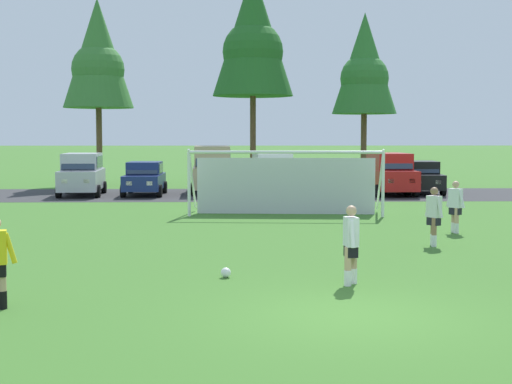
{
  "coord_description": "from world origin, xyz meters",
  "views": [
    {
      "loc": [
        -1.95,
        -12.11,
        3.06
      ],
      "look_at": [
        -1.44,
        7.31,
        1.55
      ],
      "focal_mm": 50.92,
      "sensor_mm": 36.0,
      "label": 1
    }
  ],
  "objects_px": {
    "soccer_ball": "(226,273)",
    "parked_car_slot_center_right": "(313,178)",
    "player_striker_near": "(351,245)",
    "parked_car_slot_left": "(145,178)",
    "parked_car_slot_far_right": "(421,177)",
    "soccer_goal": "(286,181)",
    "parked_car_slot_center_left": "(212,168)",
    "parked_car_slot_right": "(390,173)",
    "parked_car_slot_far_left": "(82,174)",
    "player_winger_left": "(434,216)",
    "parked_car_slot_center": "(272,174)",
    "player_midfield_center": "(455,207)"
  },
  "relations": [
    {
      "from": "soccer_ball",
      "to": "parked_car_slot_center_right",
      "type": "height_order",
      "value": "parked_car_slot_center_right"
    },
    {
      "from": "player_midfield_center",
      "to": "parked_car_slot_right",
      "type": "height_order",
      "value": "parked_car_slot_right"
    },
    {
      "from": "soccer_goal",
      "to": "parked_car_slot_center",
      "type": "xyz_separation_m",
      "value": [
        -0.08,
        9.0,
        -0.18
      ]
    },
    {
      "from": "soccer_ball",
      "to": "parked_car_slot_right",
      "type": "relative_size",
      "value": 0.05
    },
    {
      "from": "parked_car_slot_far_right",
      "to": "soccer_goal",
      "type": "bearing_deg",
      "value": -128.15
    },
    {
      "from": "parked_car_slot_center_right",
      "to": "parked_car_slot_far_right",
      "type": "distance_m",
      "value": 5.78
    },
    {
      "from": "player_striker_near",
      "to": "parked_car_slot_right",
      "type": "xyz_separation_m",
      "value": [
        5.58,
        22.61,
        0.29
      ]
    },
    {
      "from": "soccer_ball",
      "to": "player_midfield_center",
      "type": "height_order",
      "value": "player_midfield_center"
    },
    {
      "from": "soccer_goal",
      "to": "parked_car_slot_left",
      "type": "distance_m",
      "value": 11.46
    },
    {
      "from": "parked_car_slot_center",
      "to": "parked_car_slot_right",
      "type": "xyz_separation_m",
      "value": [
        6.11,
        0.25,
        0.0
      ]
    },
    {
      "from": "player_midfield_center",
      "to": "parked_car_slot_center_left",
      "type": "distance_m",
      "value": 18.08
    },
    {
      "from": "soccer_ball",
      "to": "parked_car_slot_center_right",
      "type": "xyz_separation_m",
      "value": [
        4.18,
        22.01,
        0.77
      ]
    },
    {
      "from": "player_winger_left",
      "to": "parked_car_slot_far_right",
      "type": "bearing_deg",
      "value": 76.85
    },
    {
      "from": "parked_car_slot_far_left",
      "to": "parked_car_slot_center_left",
      "type": "bearing_deg",
      "value": 11.04
    },
    {
      "from": "parked_car_slot_center_left",
      "to": "parked_car_slot_far_left",
      "type": "bearing_deg",
      "value": -168.96
    },
    {
      "from": "parked_car_slot_far_left",
      "to": "parked_car_slot_center_left",
      "type": "height_order",
      "value": "parked_car_slot_center_left"
    },
    {
      "from": "soccer_goal",
      "to": "parked_car_slot_center",
      "type": "bearing_deg",
      "value": 90.5
    },
    {
      "from": "parked_car_slot_center_left",
      "to": "parked_car_slot_far_right",
      "type": "relative_size",
      "value": 1.13
    },
    {
      "from": "soccer_goal",
      "to": "parked_car_slot_center",
      "type": "height_order",
      "value": "soccer_goal"
    },
    {
      "from": "parked_car_slot_center_left",
      "to": "parked_car_slot_left",
      "type": "bearing_deg",
      "value": -159.58
    },
    {
      "from": "player_winger_left",
      "to": "parked_car_slot_right",
      "type": "height_order",
      "value": "parked_car_slot_right"
    },
    {
      "from": "player_winger_left",
      "to": "parked_car_slot_center",
      "type": "height_order",
      "value": "parked_car_slot_center"
    },
    {
      "from": "soccer_goal",
      "to": "soccer_ball",
      "type": "bearing_deg",
      "value": -99.62
    },
    {
      "from": "soccer_ball",
      "to": "parked_car_slot_far_left",
      "type": "distance_m",
      "value": 23.21
    },
    {
      "from": "player_midfield_center",
      "to": "player_striker_near",
      "type": "bearing_deg",
      "value": -119.97
    },
    {
      "from": "player_striker_near",
      "to": "parked_car_slot_center_left",
      "type": "bearing_deg",
      "value": 98.7
    },
    {
      "from": "soccer_goal",
      "to": "player_winger_left",
      "type": "distance_m",
      "value": 8.94
    },
    {
      "from": "player_winger_left",
      "to": "parked_car_slot_far_left",
      "type": "height_order",
      "value": "parked_car_slot_far_left"
    },
    {
      "from": "parked_car_slot_left",
      "to": "player_midfield_center",
      "type": "bearing_deg",
      "value": -51.88
    },
    {
      "from": "player_winger_left",
      "to": "parked_car_slot_center_right",
      "type": "height_order",
      "value": "parked_car_slot_center_right"
    },
    {
      "from": "parked_car_slot_center",
      "to": "player_midfield_center",
      "type": "bearing_deg",
      "value": -70.73
    },
    {
      "from": "soccer_goal",
      "to": "parked_car_slot_far_right",
      "type": "distance_m",
      "value": 12.65
    },
    {
      "from": "parked_car_slot_far_left",
      "to": "parked_car_slot_center_right",
      "type": "xyz_separation_m",
      "value": [
        11.89,
        0.14,
        -0.24
      ]
    },
    {
      "from": "parked_car_slot_center_right",
      "to": "soccer_ball",
      "type": "bearing_deg",
      "value": -100.75
    },
    {
      "from": "player_midfield_center",
      "to": "parked_car_slot_center_right",
      "type": "xyz_separation_m",
      "value": [
        -2.94,
        14.95,
        0.05
      ]
    },
    {
      "from": "parked_car_slot_left",
      "to": "parked_car_slot_right",
      "type": "bearing_deg",
      "value": -0.37
    },
    {
      "from": "soccer_goal",
      "to": "player_midfield_center",
      "type": "xyz_separation_m",
      "value": [
        4.99,
        -5.49,
        -0.47
      ]
    },
    {
      "from": "parked_car_slot_center",
      "to": "parked_car_slot_far_right",
      "type": "relative_size",
      "value": 1.1
    },
    {
      "from": "soccer_goal",
      "to": "parked_car_slot_left",
      "type": "xyz_separation_m",
      "value": [
        -6.64,
        9.33,
        -0.42
      ]
    },
    {
      "from": "soccer_ball",
      "to": "player_striker_near",
      "type": "height_order",
      "value": "player_striker_near"
    },
    {
      "from": "parked_car_slot_center_right",
      "to": "parked_car_slot_right",
      "type": "xyz_separation_m",
      "value": [
        3.98,
        -0.2,
        0.24
      ]
    },
    {
      "from": "player_midfield_center",
      "to": "parked_car_slot_far_right",
      "type": "distance_m",
      "value": 15.69
    },
    {
      "from": "soccer_ball",
      "to": "parked_car_slot_left",
      "type": "relative_size",
      "value": 0.05
    },
    {
      "from": "player_striker_near",
      "to": "parked_car_slot_center",
      "type": "bearing_deg",
      "value": 91.36
    },
    {
      "from": "player_striker_near",
      "to": "parked_car_slot_left",
      "type": "height_order",
      "value": "parked_car_slot_left"
    },
    {
      "from": "player_midfield_center",
      "to": "player_winger_left",
      "type": "height_order",
      "value": "same"
    },
    {
      "from": "parked_car_slot_center_left",
      "to": "player_midfield_center",
      "type": "bearing_deg",
      "value": -62.99
    },
    {
      "from": "player_striker_near",
      "to": "player_midfield_center",
      "type": "relative_size",
      "value": 1.0
    },
    {
      "from": "soccer_goal",
      "to": "parked_car_slot_right",
      "type": "distance_m",
      "value": 11.04
    },
    {
      "from": "parked_car_slot_left",
      "to": "parked_car_slot_center_right",
      "type": "xyz_separation_m",
      "value": [
        8.7,
        0.12,
        0.0
      ]
    }
  ]
}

